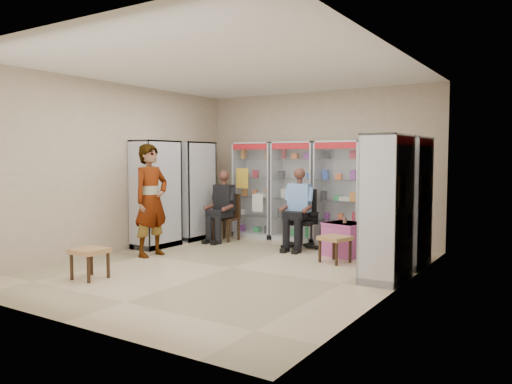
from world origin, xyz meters
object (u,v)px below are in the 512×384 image
Objects in this scene: cabinet_left_near at (156,194)px; wooden_chair at (226,217)px; cabinet_back_right at (340,193)px; woven_stool_a at (335,249)px; standing_man at (151,200)px; cabinet_right_near at (387,208)px; cabinet_back_left at (256,190)px; cabinet_back_mid at (296,191)px; cabinet_left_far at (194,191)px; pink_trunk at (345,239)px; cabinet_right_far at (409,202)px; office_chair at (301,219)px; seated_shopkeeper at (300,211)px; woven_stool_b at (90,264)px.

cabinet_left_near is 2.13× the size of wooden_chair.
cabinet_back_right is at bearing 125.65° from cabinet_left_near.
standing_man is at bearing -157.67° from woven_stool_a.
cabinet_right_near is 1.50m from woven_stool_a.
standing_man is (-3.93, -0.47, -0.04)m from cabinet_right_near.
cabinet_back_left and cabinet_back_right have the same top height.
cabinet_back_mid is 2.10m from cabinet_left_far.
cabinet_back_right is at bearing 118.46° from pink_trunk.
cabinet_right_far is at bearing -10.73° from pink_trunk.
cabinet_left_near is 2.75m from office_chair.
cabinet_left_far is 3.37× the size of pink_trunk.
woven_stool_a is at bearing -42.59° from seated_shopkeeper.
cabinet_back_mid is 1.82× the size of office_chair.
cabinet_right_far is 4.23m from standing_man.
cabinet_right_near is at bearing -79.23° from standing_man.
cabinet_right_near is 3.96m from standing_man.
woven_stool_b is (-1.40, -3.65, -0.34)m from office_chair.
cabinet_back_mid is 1.00× the size of cabinet_right_far.
office_chair is 2.58× the size of woven_stool_a.
cabinet_back_right is 3.48m from cabinet_left_near.
cabinet_back_right and cabinet_right_near have the same top height.
cabinet_left_near reaches higher than wooden_chair.
cabinet_left_near is 1.82× the size of office_chair.
woven_stool_a is at bearing -82.68° from pink_trunk.
seated_shopkeeper is (-0.46, -0.76, -0.30)m from cabinet_back_right.
cabinet_left_far is 3.54m from woven_stool_a.
cabinet_left_far is at bearing 105.79° from woven_stool_b.
cabinet_back_right reaches higher than standing_man.
cabinet_left_far is at bearing 180.00° from cabinet_left_near.
cabinet_back_mid reaches higher than office_chair.
cabinet_back_left is 4.42m from woven_stool_b.
seated_shopkeeper is at bearing 68.75° from woven_stool_b.
cabinet_left_near reaches higher than pink_trunk.
wooden_chair is at bearing -108.90° from cabinet_back_left.
seated_shopkeeper is 3.28× the size of woven_stool_a.
office_chair is at bearing 119.22° from cabinet_left_near.
office_chair is at bearing 78.55° from cabinet_right_far.
cabinet_right_far is 1.00× the size of cabinet_left_near.
cabinet_back_right is 1.43× the size of seated_shopkeeper.
cabinet_left_near is at bearing 42.23° from standing_man.
standing_man is (-0.44, 1.65, 0.74)m from woven_stool_b.
wooden_chair is 2.66m from pink_trunk.
cabinet_right_near is (1.63, -2.23, 0.00)m from cabinet_back_right.
standing_man reaches higher than office_chair.
cabinet_back_left and cabinet_back_mid have the same top height.
pink_trunk is at bearing 97.32° from woven_stool_a.
cabinet_right_near is at bearing 87.43° from cabinet_left_near.
cabinet_left_far is at bearing -163.61° from wooden_chair.
cabinet_back_mid is 2.82m from cabinet_right_far.
pink_trunk is at bearing -15.56° from seated_shopkeeper.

